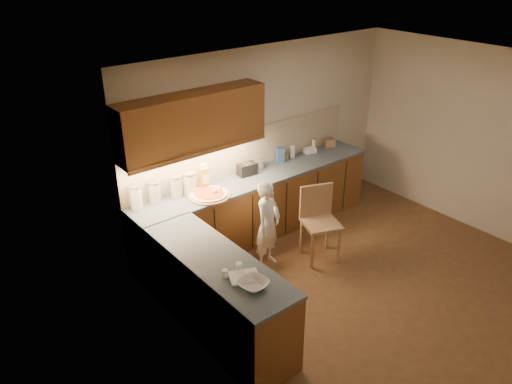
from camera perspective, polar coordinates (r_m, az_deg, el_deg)
room at (r=5.69m, az=14.00°, el=4.11°), size 4.54×4.50×2.62m
l_counter at (r=6.43m, az=-1.12°, el=-4.46°), size 3.77×2.62×0.92m
backsplash at (r=6.92m, az=-1.31°, el=4.81°), size 3.75×0.02×0.58m
upper_cabinets at (r=6.10m, az=-7.23°, el=7.95°), size 1.95×0.36×0.73m
pizza_on_board at (r=6.30m, az=-5.36°, el=-0.29°), size 0.53×0.53×0.22m
child at (r=6.30m, az=1.36°, el=-3.79°), size 0.51×0.42×1.19m
wooden_chair at (r=6.55m, az=7.21°, el=-2.91°), size 0.58×0.58×0.99m
mixing_bowl at (r=4.68m, az=-0.30°, el=-10.50°), size 0.32×0.32×0.07m
canister_a at (r=6.09m, az=-13.57°, el=-0.58°), size 0.15×0.15×0.31m
canister_b at (r=6.21m, az=-11.51°, el=0.04°), size 0.16×0.16×0.27m
canister_c at (r=6.29m, az=-9.09°, el=0.66°), size 0.15×0.15×0.28m
canister_d at (r=6.35m, az=-7.62°, el=1.04°), size 0.18×0.18×0.29m
oil_jug at (r=6.44m, az=-5.95°, el=1.67°), size 0.13×0.11×0.35m
toaster at (r=6.83m, az=-1.03°, el=2.63°), size 0.27×0.17×0.17m
steel_pot at (r=7.04m, az=0.33°, el=3.18°), size 0.16×0.16×0.12m
blue_box at (r=7.24m, az=2.79°, el=4.26°), size 0.13×0.11×0.22m
card_box_a at (r=7.32m, az=3.03°, el=4.03°), size 0.16×0.12×0.11m
white_bottle at (r=7.41m, az=4.15°, el=4.59°), size 0.08×0.08×0.18m
flat_pack at (r=7.64m, az=6.15°, el=4.76°), size 0.21×0.17×0.07m
tall_jar at (r=7.68m, az=6.64°, el=5.40°), size 0.07×0.07×0.21m
card_box_b at (r=7.91m, az=8.36°, el=5.60°), size 0.19×0.17×0.12m
dough_cloth at (r=4.81m, az=-1.35°, el=-9.67°), size 0.35×0.32×0.02m
spice_jar_a at (r=4.82m, az=-3.57°, el=-9.26°), size 0.07×0.07×0.08m
spice_jar_b at (r=4.91m, az=-1.95°, el=-8.48°), size 0.07×0.07×0.08m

